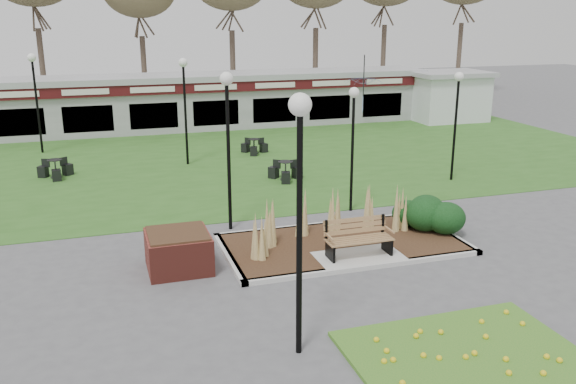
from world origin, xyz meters
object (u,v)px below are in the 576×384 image
object	(u,v)px
service_hut	(448,95)
lamp_post_far_right	(457,102)
lamp_post_mid_left	(228,117)
lamp_post_mid_right	(184,88)
bistro_set_c	(286,174)
lamp_post_near_left	(300,170)
lamp_post_far_left	(34,81)
food_pavilion	(211,100)
patio_umbrella	(363,94)
lamp_post_near_right	(353,122)
park_bench	(358,237)
brick_planter	(178,251)
bistro_set_b	(56,172)
bistro_set_d	(254,149)

from	to	relation	value
service_hut	lamp_post_far_right	bearing A→B (deg)	-120.81
lamp_post_mid_left	lamp_post_mid_right	distance (m)	8.23
lamp_post_far_right	bistro_set_c	xyz separation A→B (m)	(-5.92, 1.88, -2.66)
lamp_post_near_left	lamp_post_far_left	bearing A→B (deg)	106.17
food_pavilion	patio_umbrella	xyz separation A→B (m)	(8.00, -2.31, 0.28)
lamp_post_near_left	lamp_post_mid_right	size ratio (longest dim) A/B	1.10
lamp_post_near_left	lamp_post_far_left	world-z (taller)	lamp_post_near_left
lamp_post_near_left	lamp_post_near_right	size ratio (longest dim) A/B	1.23
lamp_post_far_left	patio_umbrella	world-z (taller)	lamp_post_far_left
park_bench	lamp_post_near_right	world-z (taller)	lamp_post_near_right
park_bench	lamp_post_mid_right	distance (m)	12.00
brick_planter	patio_umbrella	xyz separation A→B (m)	(12.40, 16.65, 1.28)
service_hut	patio_umbrella	bearing A→B (deg)	-176.35
food_pavilion	lamp_post_near_right	size ratio (longest dim) A/B	6.33
lamp_post_far_left	bistro_set_b	xyz separation A→B (m)	(0.79, -4.82, -2.93)
lamp_post_near_right	lamp_post_far_left	distance (m)	15.44
brick_planter	lamp_post_mid_right	xyz separation A→B (m)	(1.84, 10.68, 2.67)
lamp_post_near_left	lamp_post_near_right	xyz separation A→B (m)	(4.25, 7.47, -0.64)
food_pavilion	bistro_set_d	world-z (taller)	food_pavilion
lamp_post_far_right	patio_umbrella	bearing A→B (deg)	82.38
lamp_post_mid_left	bistro_set_d	distance (m)	10.32
brick_planter	service_hut	bearing A→B (deg)	43.52
lamp_post_far_left	park_bench	bearing A→B (deg)	-61.59
park_bench	lamp_post_far_left	size ratio (longest dim) A/B	0.39
lamp_post_mid_left	lamp_post_mid_right	xyz separation A→B (m)	(0.01, 8.23, -0.13)
lamp_post_mid_right	bistro_set_b	distance (m)	5.89
service_hut	bistro_set_d	distance (m)	13.99
bistro_set_d	patio_umbrella	world-z (taller)	patio_umbrella
bistro_set_b	patio_umbrella	size ratio (longest dim) A/B	0.47
brick_planter	lamp_post_far_left	size ratio (longest dim) A/B	0.34
lamp_post_near_left	bistro_set_b	xyz separation A→B (m)	(-4.82, 14.53, -3.22)
lamp_post_near_left	lamp_post_near_right	bearing A→B (deg)	60.36
bistro_set_b	bistro_set_d	distance (m)	8.41
lamp_post_mid_right	bistro_set_c	distance (m)	5.57
lamp_post_near_left	bistro_set_d	world-z (taller)	lamp_post_near_left
lamp_post_mid_left	bistro_set_d	size ratio (longest dim) A/B	3.76
brick_planter	bistro_set_b	xyz separation A→B (m)	(-3.25, 10.03, -0.22)
park_bench	lamp_post_mid_left	distance (m)	4.91
lamp_post_mid_left	lamp_post_far_right	bearing A→B (deg)	16.97
park_bench	patio_umbrella	distance (m)	19.19
food_pavilion	lamp_post_mid_left	size ratio (longest dim) A/B	5.47
lamp_post_far_left	bistro_set_d	bearing A→B (deg)	-18.71
lamp_post_far_right	bistro_set_d	distance (m)	9.24
park_bench	service_hut	distance (m)	22.32
lamp_post_near_left	lamp_post_mid_left	world-z (taller)	lamp_post_near_left
lamp_post_near_left	lamp_post_near_right	distance (m)	8.62
lamp_post_far_left	lamp_post_near_right	bearing A→B (deg)	-50.30
service_hut	bistro_set_c	bearing A→B (deg)	-142.58
lamp_post_near_left	lamp_post_far_right	bearing A→B (deg)	46.24
bistro_set_c	patio_umbrella	xyz separation A→B (m)	(7.45, 9.56, 1.51)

